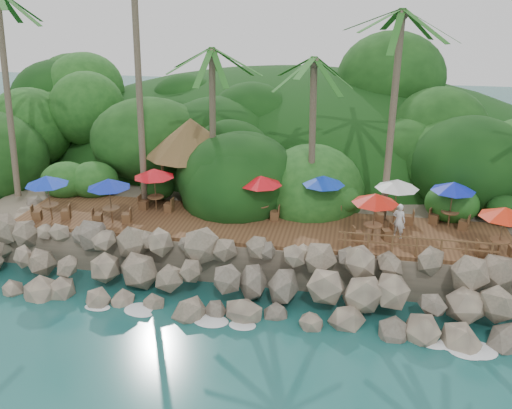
# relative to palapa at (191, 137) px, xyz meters

# --- Properties ---
(ground) EXTENTS (140.00, 140.00, 0.00)m
(ground) POSITION_rel_palapa_xyz_m (4.70, -10.10, -5.79)
(ground) COLOR #19514F
(ground) RESTS_ON ground
(land_base) EXTENTS (32.00, 25.20, 2.10)m
(land_base) POSITION_rel_palapa_xyz_m (4.70, 5.90, -4.74)
(land_base) COLOR gray
(land_base) RESTS_ON ground
(jungle_hill) EXTENTS (44.80, 28.00, 15.40)m
(jungle_hill) POSITION_rel_palapa_xyz_m (4.70, 13.40, -5.79)
(jungle_hill) COLOR #143811
(jungle_hill) RESTS_ON ground
(seawall) EXTENTS (29.00, 4.00, 2.30)m
(seawall) POSITION_rel_palapa_xyz_m (4.70, -8.10, -4.64)
(seawall) COLOR gray
(seawall) RESTS_ON ground
(terrace) EXTENTS (26.00, 5.00, 0.20)m
(terrace) POSITION_rel_palapa_xyz_m (4.70, -4.10, -3.59)
(terrace) COLOR brown
(terrace) RESTS_ON land_base
(jungle_foliage) EXTENTS (44.00, 16.00, 12.00)m
(jungle_foliage) POSITION_rel_palapa_xyz_m (4.70, 4.90, -5.79)
(jungle_foliage) COLOR #143811
(jungle_foliage) RESTS_ON ground
(foam_line) EXTENTS (25.20, 0.80, 0.06)m
(foam_line) POSITION_rel_palapa_xyz_m (4.70, -9.80, -5.76)
(foam_line) COLOR white
(foam_line) RESTS_ON ground
(palms) EXTENTS (36.26, 7.30, 14.90)m
(palms) POSITION_rel_palapa_xyz_m (4.54, -1.48, 6.61)
(palms) COLOR brown
(palms) RESTS_ON ground
(palapa) EXTENTS (5.48, 5.48, 4.60)m
(palapa) POSITION_rel_palapa_xyz_m (0.00, 0.00, 0.00)
(palapa) COLOR brown
(palapa) RESTS_ON ground
(dining_clusters) EXTENTS (25.09, 5.48, 2.47)m
(dining_clusters) POSITION_rel_palapa_xyz_m (6.27, -4.02, -1.44)
(dining_clusters) COLOR brown
(dining_clusters) RESTS_ON terrace
(railing) EXTENTS (7.20, 0.10, 1.00)m
(railing) POSITION_rel_palapa_xyz_m (12.74, -6.45, -2.89)
(railing) COLOR brown
(railing) RESTS_ON terrace
(waiter) EXTENTS (0.78, 0.65, 1.81)m
(waiter) POSITION_rel_palapa_xyz_m (12.00, -4.45, -2.58)
(waiter) COLOR silver
(waiter) RESTS_ON terrace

